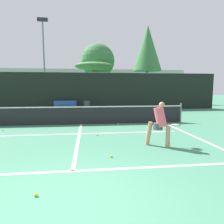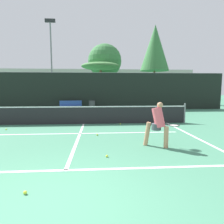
% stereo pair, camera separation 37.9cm
% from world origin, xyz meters
% --- Properties ---
extents(ground_plane, '(100.00, 100.00, 0.00)m').
position_xyz_m(ground_plane, '(0.00, 0.00, 0.00)').
color(ground_plane, '#427F60').
extents(court_baseline_near, '(11.00, 0.10, 0.01)m').
position_xyz_m(court_baseline_near, '(0.00, 1.43, 0.00)').
color(court_baseline_near, white).
rests_on(court_baseline_near, ground).
extents(court_service_line, '(8.25, 0.10, 0.01)m').
position_xyz_m(court_service_line, '(0.00, 5.22, 0.00)').
color(court_service_line, white).
rests_on(court_service_line, ground).
extents(court_center_mark, '(0.10, 6.04, 0.01)m').
position_xyz_m(court_center_mark, '(0.00, 4.45, 0.00)').
color(court_center_mark, white).
rests_on(court_center_mark, ground).
extents(court_sideline_right, '(0.10, 7.04, 0.01)m').
position_xyz_m(court_sideline_right, '(4.51, 4.45, 0.00)').
color(court_sideline_right, white).
rests_on(court_sideline_right, ground).
extents(net, '(11.09, 0.09, 1.07)m').
position_xyz_m(net, '(0.00, 7.47, 0.51)').
color(net, slate).
rests_on(net, ground).
extents(fence_back, '(24.00, 0.06, 3.25)m').
position_xyz_m(fence_back, '(0.00, 14.47, 1.62)').
color(fence_back, black).
rests_on(fence_back, ground).
extents(player_practicing, '(1.19, 0.57, 1.46)m').
position_xyz_m(player_practicing, '(2.67, 3.13, 0.78)').
color(player_practicing, tan).
rests_on(player_practicing, ground).
extents(tennis_ball_scattered_0, '(0.07, 0.07, 0.07)m').
position_xyz_m(tennis_ball_scattered_0, '(0.99, 2.25, 0.03)').
color(tennis_ball_scattered_0, '#D1E033').
rests_on(tennis_ball_scattered_0, ground).
extents(tennis_ball_scattered_1, '(0.07, 0.07, 0.07)m').
position_xyz_m(tennis_ball_scattered_1, '(-3.41, 6.18, 0.03)').
color(tennis_ball_scattered_1, '#D1E033').
rests_on(tennis_ball_scattered_1, ground).
extents(tennis_ball_scattered_3, '(0.07, 0.07, 0.07)m').
position_xyz_m(tennis_ball_scattered_3, '(0.72, 4.80, 0.03)').
color(tennis_ball_scattered_3, '#D1E033').
rests_on(tennis_ball_scattered_3, ground).
extents(tennis_ball_scattered_4, '(0.07, 0.07, 0.07)m').
position_xyz_m(tennis_ball_scattered_4, '(1.93, 7.16, 0.03)').
color(tennis_ball_scattered_4, '#D1E033').
rests_on(tennis_ball_scattered_4, ground).
extents(tennis_ball_scattered_7, '(0.07, 0.07, 0.07)m').
position_xyz_m(tennis_ball_scattered_7, '(-0.56, 0.42, 0.03)').
color(tennis_ball_scattered_7, '#D1E033').
rests_on(tennis_ball_scattered_7, ground).
extents(courtside_bench, '(1.87, 0.64, 0.86)m').
position_xyz_m(courtside_bench, '(-1.49, 13.79, 0.48)').
color(courtside_bench, '#2D519E').
rests_on(courtside_bench, ground).
extents(trash_bin, '(0.52, 0.52, 0.91)m').
position_xyz_m(trash_bin, '(0.28, 13.48, 0.46)').
color(trash_bin, '#3F3F42').
rests_on(trash_bin, ground).
extents(parked_car, '(1.68, 4.30, 1.55)m').
position_xyz_m(parked_car, '(1.85, 18.44, 0.65)').
color(parked_car, '#B7B7BC').
rests_on(parked_car, ground).
extents(floodlight_mast, '(1.10, 0.24, 9.39)m').
position_xyz_m(floodlight_mast, '(-4.34, 20.07, 5.88)').
color(floodlight_mast, slate).
rests_on(floodlight_mast, ground).
extents(tree_west, '(4.25, 4.25, 7.47)m').
position_xyz_m(tree_west, '(1.71, 22.92, 5.33)').
color(tree_west, brown).
rests_on(tree_west, ground).
extents(tree_mid, '(3.75, 3.75, 9.99)m').
position_xyz_m(tree_mid, '(8.22, 23.08, 7.06)').
color(tree_mid, brown).
rests_on(tree_mid, ground).
extents(tree_east, '(4.53, 4.53, 4.91)m').
position_xyz_m(tree_east, '(1.13, 20.93, 4.42)').
color(tree_east, brown).
rests_on(tree_east, ground).
extents(building_far, '(36.00, 2.40, 5.23)m').
position_xyz_m(building_far, '(0.00, 33.70, 2.61)').
color(building_far, '#B2ADA3').
rests_on(building_far, ground).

